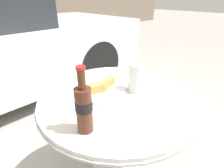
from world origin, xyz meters
TOP-DOWN VIEW (x-y plane):
  - bistro_table at (0.00, 0.00)m, footprint 0.80×0.80m
  - cola_bottle_left at (-0.27, -0.10)m, footprint 0.06×0.06m
  - drinking_glass at (0.10, -0.03)m, footprint 0.08×0.08m
  - lunch_plate_near at (-0.04, 0.08)m, footprint 0.24×0.24m

SIDE VIEW (x-z plane):
  - bistro_table at x=0.00m, z-range 0.20..0.92m
  - lunch_plate_near at x=-0.04m, z-range 0.71..0.77m
  - drinking_glass at x=0.10m, z-range 0.72..0.87m
  - cola_bottle_left at x=-0.27m, z-range 0.70..0.96m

